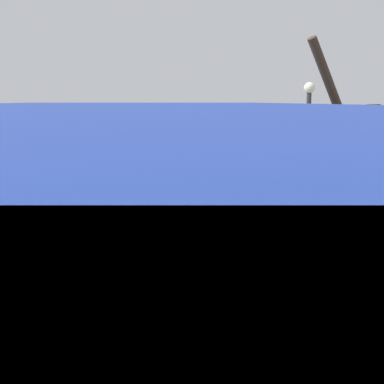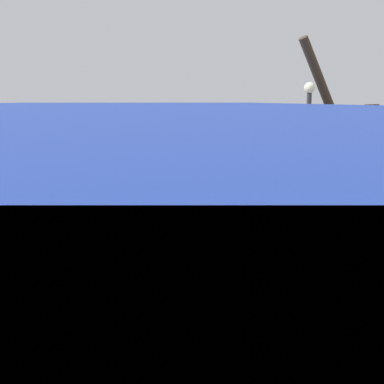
{
  "view_description": "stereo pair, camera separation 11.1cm",
  "coord_description": "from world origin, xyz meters",
  "px_view_note": "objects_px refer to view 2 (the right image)",
  "views": [
    {
      "loc": [
        0.5,
        14.09,
        3.4
      ],
      "look_at": [
        -0.25,
        1.4,
        1.05
      ],
      "focal_mm": 46.29,
      "sensor_mm": 36.0,
      "label": 1
    },
    {
      "loc": [
        0.39,
        14.09,
        3.4
      ],
      "look_at": [
        -0.25,
        1.4,
        1.05
      ],
      "focal_mm": 46.29,
      "sensor_mm": 36.0,
      "label": 2
    }
  ],
  "objects_px": {
    "pedestrian_pink_side": "(152,169)",
    "street_lamp": "(307,142)",
    "hand_dolly_boxes": "(171,204)",
    "pedestrian_black_side": "(229,176)",
    "bare_tree_far": "(300,271)",
    "shopping_cart_vendor": "(208,204)",
    "pedestrian_white_side": "(268,170)",
    "bare_tree_near": "(366,194)",
    "cargo_van_parked_right": "(35,184)"
  },
  "relations": [
    {
      "from": "hand_dolly_boxes",
      "to": "street_lamp",
      "type": "distance_m",
      "value": 4.04
    },
    {
      "from": "pedestrian_pink_side",
      "to": "bare_tree_near",
      "type": "xyz_separation_m",
      "value": [
        -3.99,
        4.78,
        0.17
      ]
    },
    {
      "from": "bare_tree_near",
      "to": "hand_dolly_boxes",
      "type": "bearing_deg",
      "value": -54.61
    },
    {
      "from": "pedestrian_pink_side",
      "to": "bare_tree_near",
      "type": "distance_m",
      "value": 6.23
    },
    {
      "from": "shopping_cart_vendor",
      "to": "street_lamp",
      "type": "height_order",
      "value": "street_lamp"
    },
    {
      "from": "pedestrian_black_side",
      "to": "street_lamp",
      "type": "xyz_separation_m",
      "value": [
        -2.05,
        -0.44,
        0.8
      ]
    },
    {
      "from": "shopping_cart_vendor",
      "to": "hand_dolly_boxes",
      "type": "height_order",
      "value": "hand_dolly_boxes"
    },
    {
      "from": "hand_dolly_boxes",
      "to": "pedestrian_black_side",
      "type": "distance_m",
      "value": 2.25
    },
    {
      "from": "cargo_van_parked_right",
      "to": "hand_dolly_boxes",
      "type": "height_order",
      "value": "cargo_van_parked_right"
    },
    {
      "from": "pedestrian_pink_side",
      "to": "bare_tree_far",
      "type": "relative_size",
      "value": 0.55
    },
    {
      "from": "hand_dolly_boxes",
      "to": "bare_tree_far",
      "type": "bearing_deg",
      "value": 97.86
    },
    {
      "from": "bare_tree_near",
      "to": "bare_tree_far",
      "type": "xyz_separation_m",
      "value": [
        2.25,
        3.95,
        -0.02
      ]
    },
    {
      "from": "cargo_van_parked_right",
      "to": "pedestrian_black_side",
      "type": "distance_m",
      "value": 5.3
    },
    {
      "from": "bare_tree_near",
      "to": "street_lamp",
      "type": "distance_m",
      "value": 3.97
    },
    {
      "from": "pedestrian_pink_side",
      "to": "street_lamp",
      "type": "distance_m",
      "value": 4.17
    },
    {
      "from": "pedestrian_pink_side",
      "to": "cargo_van_parked_right",
      "type": "bearing_deg",
      "value": -0.43
    },
    {
      "from": "cargo_van_parked_right",
      "to": "shopping_cart_vendor",
      "type": "height_order",
      "value": "cargo_van_parked_right"
    },
    {
      "from": "cargo_van_parked_right",
      "to": "bare_tree_near",
      "type": "bearing_deg",
      "value": 146.12
    },
    {
      "from": "bare_tree_far",
      "to": "street_lamp",
      "type": "xyz_separation_m",
      "value": [
        -2.27,
        -7.86,
        0.63
      ]
    },
    {
      "from": "shopping_cart_vendor",
      "to": "pedestrian_white_side",
      "type": "distance_m",
      "value": 1.9
    },
    {
      "from": "street_lamp",
      "to": "pedestrian_white_side",
      "type": "bearing_deg",
      "value": -35.2
    },
    {
      "from": "pedestrian_black_side",
      "to": "street_lamp",
      "type": "distance_m",
      "value": 2.25
    },
    {
      "from": "cargo_van_parked_right",
      "to": "street_lamp",
      "type": "height_order",
      "value": "street_lamp"
    },
    {
      "from": "bare_tree_near",
      "to": "pedestrian_black_side",
      "type": "bearing_deg",
      "value": -59.65
    },
    {
      "from": "street_lamp",
      "to": "pedestrian_pink_side",
      "type": "bearing_deg",
      "value": -12.1
    },
    {
      "from": "hand_dolly_boxes",
      "to": "bare_tree_near",
      "type": "relative_size",
      "value": 0.39
    },
    {
      "from": "pedestrian_pink_side",
      "to": "bare_tree_far",
      "type": "xyz_separation_m",
      "value": [
        -1.74,
        8.72,
        0.16
      ]
    },
    {
      "from": "cargo_van_parked_right",
      "to": "bare_tree_near",
      "type": "relative_size",
      "value": 1.62
    },
    {
      "from": "cargo_van_parked_right",
      "to": "bare_tree_far",
      "type": "bearing_deg",
      "value": 119.24
    },
    {
      "from": "pedestrian_white_side",
      "to": "street_lamp",
      "type": "bearing_deg",
      "value": 144.8
    },
    {
      "from": "hand_dolly_boxes",
      "to": "bare_tree_near",
      "type": "bearing_deg",
      "value": 125.39
    },
    {
      "from": "pedestrian_white_side",
      "to": "bare_tree_far",
      "type": "bearing_deg",
      "value": 80.62
    },
    {
      "from": "hand_dolly_boxes",
      "to": "pedestrian_black_side",
      "type": "relative_size",
      "value": 0.61
    },
    {
      "from": "pedestrian_pink_side",
      "to": "pedestrian_black_side",
      "type": "xyz_separation_m",
      "value": [
        -1.95,
        1.3,
        -0.01
      ]
    },
    {
      "from": "pedestrian_white_side",
      "to": "bare_tree_far",
      "type": "relative_size",
      "value": 0.55
    },
    {
      "from": "shopping_cart_vendor",
      "to": "pedestrian_pink_side",
      "type": "bearing_deg",
      "value": 2.53
    },
    {
      "from": "hand_dolly_boxes",
      "to": "pedestrian_pink_side",
      "type": "bearing_deg",
      "value": 11.78
    },
    {
      "from": "shopping_cart_vendor",
      "to": "hand_dolly_boxes",
      "type": "xyz_separation_m",
      "value": [
        1.04,
        -0.04,
        0.0
      ]
    },
    {
      "from": "hand_dolly_boxes",
      "to": "pedestrian_white_side",
      "type": "distance_m",
      "value": 2.83
    },
    {
      "from": "bare_tree_far",
      "to": "pedestrian_white_side",
      "type": "bearing_deg",
      "value": -99.38
    },
    {
      "from": "pedestrian_white_side",
      "to": "bare_tree_near",
      "type": "xyz_separation_m",
      "value": [
        -0.85,
        4.53,
        0.19
      ]
    },
    {
      "from": "hand_dolly_boxes",
      "to": "pedestrian_white_side",
      "type": "xyz_separation_m",
      "value": [
        -2.62,
        0.35,
        1.0
      ]
    },
    {
      "from": "pedestrian_pink_side",
      "to": "pedestrian_white_side",
      "type": "bearing_deg",
      "value": 175.53
    },
    {
      "from": "hand_dolly_boxes",
      "to": "shopping_cart_vendor",
      "type": "bearing_deg",
      "value": 177.83
    },
    {
      "from": "pedestrian_black_side",
      "to": "pedestrian_pink_side",
      "type": "bearing_deg",
      "value": -33.67
    },
    {
      "from": "hand_dolly_boxes",
      "to": "pedestrian_white_side",
      "type": "relative_size",
      "value": 0.61
    },
    {
      "from": "hand_dolly_boxes",
      "to": "bare_tree_far",
      "type": "distance_m",
      "value": 8.99
    },
    {
      "from": "pedestrian_black_side",
      "to": "bare_tree_far",
      "type": "relative_size",
      "value": 0.55
    },
    {
      "from": "pedestrian_pink_side",
      "to": "street_lamp",
      "type": "xyz_separation_m",
      "value": [
        -4.01,
        0.86,
        0.79
      ]
    },
    {
      "from": "shopping_cart_vendor",
      "to": "pedestrian_black_side",
      "type": "relative_size",
      "value": 0.49
    }
  ]
}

